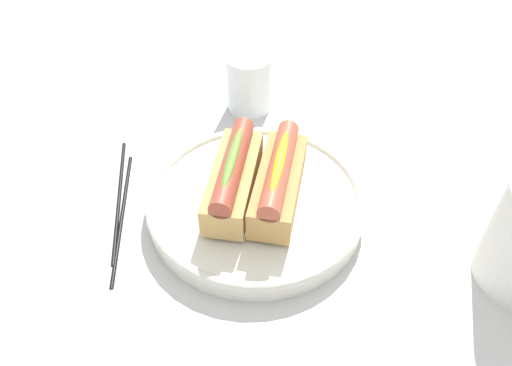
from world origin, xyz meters
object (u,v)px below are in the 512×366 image
(hotdog_front, at_px, (233,177))
(hotdog_back, at_px, (279,180))
(serving_bowl, at_px, (256,202))
(chopstick_near, at_px, (122,214))
(chopstick_far, at_px, (119,197))
(water_glass, at_px, (249,85))

(hotdog_front, relative_size, hotdog_back, 0.99)
(serving_bowl, distance_m, chopstick_near, 0.17)
(serving_bowl, relative_size, chopstick_far, 1.25)
(serving_bowl, bearing_deg, chopstick_near, -83.26)
(hotdog_back, distance_m, chopstick_far, 0.22)
(water_glass, distance_m, chopstick_near, 0.28)
(hotdog_front, xyz_separation_m, water_glass, (-0.22, -0.00, -0.02))
(water_glass, xyz_separation_m, chopstick_far, (0.21, -0.15, -0.04))
(hotdog_back, distance_m, chopstick_near, 0.21)
(hotdog_back, relative_size, water_glass, 1.72)
(serving_bowl, xyz_separation_m, chopstick_far, (-0.01, -0.18, -0.01))
(chopstick_far, bearing_deg, chopstick_near, 10.40)
(hotdog_front, xyz_separation_m, chopstick_far, (-0.01, -0.15, -0.06))
(serving_bowl, relative_size, water_glass, 3.04)
(water_glass, bearing_deg, chopstick_near, -30.34)
(serving_bowl, xyz_separation_m, chopstick_near, (0.02, -0.17, -0.01))
(hotdog_front, relative_size, water_glass, 1.71)
(hotdog_front, distance_m, chopstick_near, 0.15)
(serving_bowl, distance_m, chopstick_far, 0.18)
(water_glass, height_order, chopstick_near, water_glass)
(hotdog_front, height_order, chopstick_near, hotdog_front)
(chopstick_far, bearing_deg, hotdog_front, 75.17)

